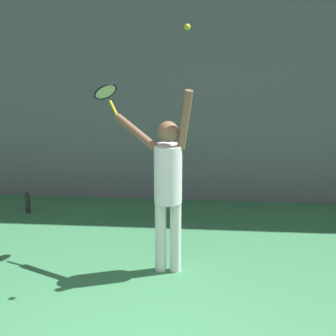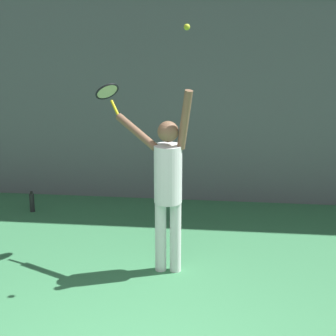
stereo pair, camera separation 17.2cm
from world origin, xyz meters
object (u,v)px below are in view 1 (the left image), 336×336
tennis_player (167,181)px  tennis_racket (106,93)px  tennis_ball (187,27)px  water_bottle (28,204)px

tennis_player → tennis_racket: size_ratio=5.35×
tennis_racket → tennis_ball: size_ratio=6.15×
tennis_player → water_bottle: tennis_player is taller
tennis_player → water_bottle: 2.91m
tennis_ball → water_bottle: tennis_ball is taller
tennis_player → water_bottle: size_ratio=6.92×
tennis_player → water_bottle: (-2.18, 1.67, -0.96)m
tennis_ball → water_bottle: size_ratio=0.21×
tennis_ball → tennis_racket: bearing=143.9°
tennis_player → water_bottle: bearing=142.6°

